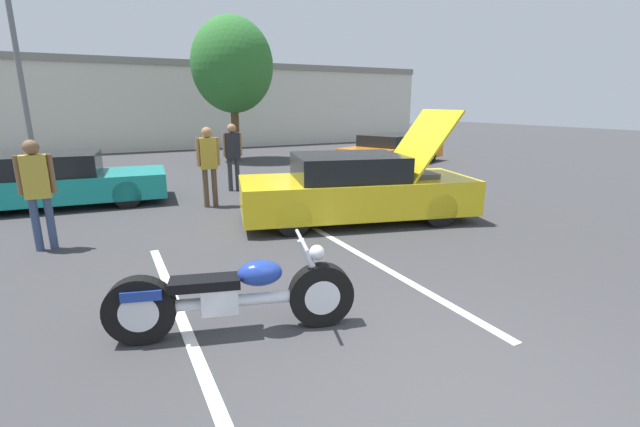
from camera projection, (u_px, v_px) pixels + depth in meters
ground_plane at (474, 427)px, 3.13m from camera, size 80.00×80.00×0.00m
parking_stripe_middle at (178, 309)px, 4.92m from camera, size 0.12×4.57×0.01m
parking_stripe_back at (383, 267)px, 6.18m from camera, size 0.12×4.57×0.01m
far_building at (142, 103)px, 22.32m from camera, size 32.00×4.20×4.40m
light_pole at (22, 63)px, 14.75m from camera, size 1.21×0.28×6.54m
tree_background at (232, 66)px, 16.88m from camera, size 3.21×3.21×5.62m
motorcycle at (233, 296)px, 4.33m from camera, size 2.44×0.95×0.98m
show_car_hood_open at (357, 188)px, 8.59m from camera, size 4.91×2.95×2.19m
parked_car_mid_row at (59, 182)px, 9.78m from camera, size 4.64×2.16×1.21m
parked_car_right_row at (393, 150)px, 16.53m from camera, size 5.16×3.60×1.16m
spectator_near_motorcycle at (233, 151)px, 11.39m from camera, size 0.52×0.23×1.79m
spectator_by_show_car at (37, 185)px, 6.69m from camera, size 0.52×0.23×1.77m
spectator_midground at (208, 160)px, 9.57m from camera, size 0.52×0.24×1.80m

